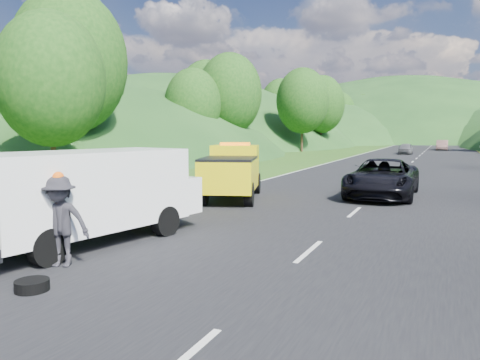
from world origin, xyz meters
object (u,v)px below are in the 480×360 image
at_px(tow_truck, 232,172).
at_px(woman, 159,210).
at_px(spare_tire, 32,292).
at_px(worker, 62,267).
at_px(child, 155,218).
at_px(suitcase, 127,209).
at_px(white_van, 90,192).
at_px(passing_suv, 382,197).

xyz_separation_m(tow_truck, woman, (-1.31, -3.62, -1.18)).
bearing_deg(spare_tire, worker, 115.92).
distance_m(tow_truck, child, 5.14).
height_order(tow_truck, suitcase, tow_truck).
xyz_separation_m(white_van, passing_suv, (5.79, 11.88, -1.36)).
height_order(worker, spare_tire, worker).
distance_m(suitcase, passing_suv, 11.16).
bearing_deg(spare_tire, woman, 108.91).
xyz_separation_m(white_van, spare_tire, (1.55, -3.33, -1.36)).
xyz_separation_m(child, worker, (1.47, -5.65, 0.00)).
bearing_deg(tow_truck, child, -114.38).
xyz_separation_m(child, passing_suv, (6.40, 8.15, 0.00)).
bearing_deg(worker, suitcase, 91.85).
bearing_deg(child, suitcase, -144.01).
distance_m(child, worker, 5.84).
relative_size(worker, passing_suv, 0.32).
relative_size(spare_tire, passing_suv, 0.10).
bearing_deg(suitcase, child, 19.14).
height_order(woman, passing_suv, passing_suv).
bearing_deg(white_van, woman, 115.69).
relative_size(tow_truck, white_van, 0.83).
height_order(spare_tire, passing_suv, passing_suv).
height_order(white_van, passing_suv, white_van).
xyz_separation_m(worker, spare_tire, (0.68, -1.41, 0.00)).
distance_m(tow_truck, spare_tire, 12.19).
relative_size(white_van, passing_suv, 1.20).
distance_m(woman, child, 1.54).
xyz_separation_m(woman, child, (0.73, -1.36, 0.00)).
bearing_deg(white_van, worker, -54.76).
xyz_separation_m(tow_truck, white_van, (0.02, -8.71, 0.18)).
bearing_deg(passing_suv, white_van, -116.16).
relative_size(woman, passing_suv, 0.27).
distance_m(tow_truck, passing_suv, 6.73).
bearing_deg(woman, child, -167.64).
distance_m(white_van, child, 4.02).
bearing_deg(tow_truck, white_van, -107.53).
distance_m(worker, suitcase, 5.85).
distance_m(white_van, worker, 2.51).
bearing_deg(tow_truck, spare_tire, -100.25).
relative_size(suitcase, spare_tire, 0.90).
bearing_deg(spare_tire, passing_suv, 74.42).
distance_m(woman, passing_suv, 9.84).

